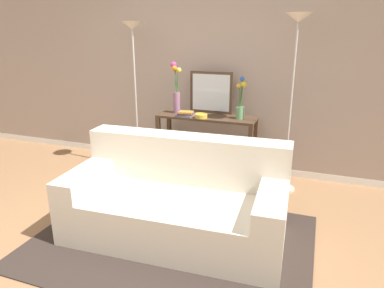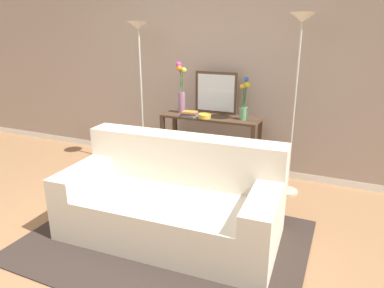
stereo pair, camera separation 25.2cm
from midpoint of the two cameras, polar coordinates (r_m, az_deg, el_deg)
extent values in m
cube|color=#936B47|center=(3.32, -15.76, -16.49)|extent=(16.00, 16.00, 0.02)
cube|color=white|center=(5.11, -0.82, -2.43)|extent=(12.00, 0.15, 0.09)
cube|color=gray|center=(4.79, -0.90, 14.75)|extent=(12.00, 0.14, 2.93)
cube|color=#332823|center=(3.32, -5.60, -15.44)|extent=(2.45, 1.78, 0.01)
cube|color=beige|center=(3.29, -4.95, -11.58)|extent=(2.00, 1.05, 0.42)
cube|color=beige|center=(3.39, -2.97, -2.36)|extent=(1.96, 0.36, 0.46)
cube|color=beige|center=(3.63, -17.74, -7.86)|extent=(0.29, 0.96, 0.60)
cube|color=beige|center=(3.06, 10.38, -12.33)|extent=(0.29, 0.96, 0.60)
cube|color=#473323|center=(4.42, 0.77, 4.41)|extent=(1.24, 0.40, 0.03)
cube|color=#473323|center=(4.61, 0.74, -3.38)|extent=(1.14, 0.34, 0.01)
cube|color=#473323|center=(4.60, -6.99, -0.37)|extent=(0.05, 0.05, 0.78)
cube|color=#473323|center=(4.22, 7.62, -2.13)|extent=(0.05, 0.05, 0.78)
cube|color=#473323|center=(4.90, -5.16, 0.84)|extent=(0.05, 0.05, 0.78)
cube|color=#473323|center=(4.54, 8.60, -0.69)|extent=(0.05, 0.05, 0.78)
cylinder|color=#B7B2A8|center=(4.96, -10.02, -3.75)|extent=(0.26, 0.26, 0.02)
cylinder|color=#B7B2A8|center=(4.71, -10.62, 6.66)|extent=(0.02, 0.02, 1.81)
cone|color=silver|center=(4.62, -11.34, 18.36)|extent=(0.28, 0.28, 0.10)
cylinder|color=#B7B2A8|center=(4.38, 13.02, -6.99)|extent=(0.26, 0.26, 0.02)
cylinder|color=#B7B2A8|center=(4.08, 13.96, 5.21)|extent=(0.02, 0.02, 1.88)
cone|color=silver|center=(3.99, 15.09, 19.21)|extent=(0.28, 0.28, 0.10)
cube|color=#473323|center=(4.52, 1.50, 8.34)|extent=(0.56, 0.02, 0.53)
cube|color=silver|center=(4.51, 1.46, 8.32)|extent=(0.49, 0.01, 0.46)
cylinder|color=gray|center=(4.57, -4.10, 6.72)|extent=(0.09, 0.09, 0.27)
cylinder|color=#3D7538|center=(4.54, -4.08, 10.18)|extent=(0.03, 0.01, 0.28)
sphere|color=#6021E5|center=(4.53, -3.97, 12.00)|extent=(0.06, 0.06, 0.06)
cylinder|color=#3D7538|center=(4.53, -4.01, 10.11)|extent=(0.02, 0.04, 0.28)
sphere|color=yellow|center=(4.51, -3.79, 11.86)|extent=(0.07, 0.07, 0.07)
cylinder|color=#3D7538|center=(4.52, -4.35, 10.54)|extent=(0.02, 0.05, 0.34)
sphere|color=#CD3980|center=(4.51, -4.66, 12.71)|extent=(0.07, 0.07, 0.07)
cylinder|color=#3D7538|center=(4.51, -4.30, 10.25)|extent=(0.04, 0.02, 0.30)
sphere|color=orange|center=(4.48, -4.52, 12.14)|extent=(0.07, 0.07, 0.07)
cylinder|color=#669E6B|center=(4.28, 6.12, 5.04)|extent=(0.10, 0.10, 0.14)
cylinder|color=#3D7538|center=(4.23, 6.03, 7.67)|extent=(0.03, 0.03, 0.26)
sphere|color=gold|center=(4.20, 5.85, 9.37)|extent=(0.06, 0.06, 0.06)
cylinder|color=#3D7538|center=(4.25, 6.04, 7.67)|extent=(0.01, 0.02, 0.25)
sphere|color=orange|center=(4.24, 5.87, 9.36)|extent=(0.05, 0.05, 0.05)
cylinder|color=#3D7538|center=(4.25, 6.29, 8.21)|extent=(0.04, 0.01, 0.33)
sphere|color=blue|center=(4.24, 6.44, 10.45)|extent=(0.06, 0.06, 0.06)
cylinder|color=#3D7538|center=(4.25, 6.38, 7.78)|extent=(0.03, 0.03, 0.27)
sphere|color=yellow|center=(4.24, 6.66, 9.59)|extent=(0.07, 0.07, 0.07)
cylinder|color=#3D7538|center=(4.25, 6.30, 7.86)|extent=(0.03, 0.01, 0.28)
sphere|color=#C16C1E|center=(4.25, 6.48, 9.75)|extent=(0.05, 0.05, 0.05)
cylinder|color=gold|center=(4.30, -0.21, 4.51)|extent=(0.15, 0.15, 0.04)
torus|color=gold|center=(4.30, -0.21, 4.84)|extent=(0.15, 0.15, 0.01)
cube|color=slate|center=(4.40, -2.75, 4.66)|extent=(0.22, 0.16, 0.02)
cube|color=#6B3360|center=(4.39, -2.68, 4.92)|extent=(0.19, 0.14, 0.02)
cube|color=#B77F33|center=(4.37, -2.65, 5.15)|extent=(0.19, 0.14, 0.02)
cube|color=navy|center=(4.82, -4.71, -3.71)|extent=(0.05, 0.16, 0.10)
cube|color=gold|center=(4.80, -4.18, -3.79)|extent=(0.04, 0.14, 0.10)
cube|color=#B77F33|center=(4.78, -3.76, -3.69)|extent=(0.03, 0.18, 0.13)
cube|color=#BC3328|center=(4.77, -3.35, -3.82)|extent=(0.04, 0.16, 0.12)
cube|color=silver|center=(4.76, -2.87, -3.99)|extent=(0.04, 0.15, 0.10)
cube|color=#236033|center=(4.74, -2.36, -3.91)|extent=(0.05, 0.18, 0.13)
cube|color=#6B3360|center=(4.72, -1.93, -3.99)|extent=(0.03, 0.15, 0.12)
cube|color=#1E7075|center=(4.71, -1.53, -4.03)|extent=(0.04, 0.13, 0.12)
camera|label=1|loc=(0.13, -91.92, -0.63)|focal=32.86mm
camera|label=2|loc=(0.13, 88.08, 0.63)|focal=32.86mm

